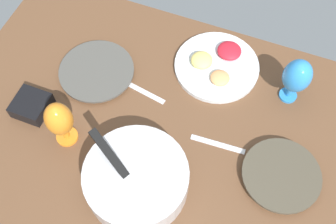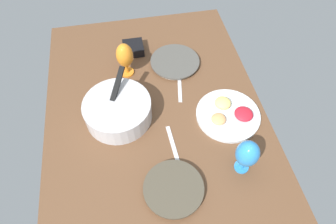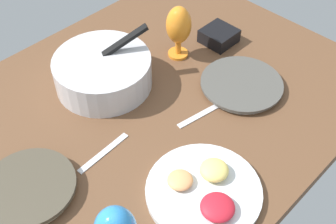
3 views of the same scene
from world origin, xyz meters
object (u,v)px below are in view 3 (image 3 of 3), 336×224
object	(u,v)px
dinner_plate_left	(30,188)
hurricane_glass_orange	(179,27)
fruit_platter	(205,190)
square_bowl_black	(219,35)
dinner_plate_right	(241,85)
mixing_bowl	(103,71)

from	to	relation	value
dinner_plate_left	hurricane_glass_orange	size ratio (longest dim) A/B	1.26
fruit_platter	square_bowl_black	xyz separation A→B (cm)	(52.58, 39.09, 1.24)
hurricane_glass_orange	dinner_plate_right	bearing A→B (deg)	-85.45
mixing_bowl	hurricane_glass_orange	distance (cm)	29.29
hurricane_glass_orange	square_bowl_black	world-z (taller)	hurricane_glass_orange
dinner_plate_right	square_bowl_black	size ratio (longest dim) A/B	2.39
mixing_bowl	fruit_platter	size ratio (longest dim) A/B	1.04
square_bowl_black	mixing_bowl	bearing A→B (deg)	164.72
dinner_plate_right	hurricane_glass_orange	world-z (taller)	hurricane_glass_orange
square_bowl_black	fruit_platter	bearing A→B (deg)	-143.37
dinner_plate_right	hurricane_glass_orange	bearing A→B (deg)	94.55
dinner_plate_left	mixing_bowl	size ratio (longest dim) A/B	0.77
dinner_plate_right	fruit_platter	size ratio (longest dim) A/B	0.88
dinner_plate_left	fruit_platter	world-z (taller)	fruit_platter
hurricane_glass_orange	square_bowl_black	bearing A→B (deg)	-18.29
hurricane_glass_orange	square_bowl_black	distance (cm)	18.95
mixing_bowl	dinner_plate_left	bearing A→B (deg)	-155.59
hurricane_glass_orange	square_bowl_black	xyz separation A→B (cm)	(15.82, -5.23, -9.02)
dinner_plate_left	mixing_bowl	bearing A→B (deg)	24.41
fruit_platter	dinner_plate_right	bearing A→B (deg)	24.95
mixing_bowl	square_bowl_black	world-z (taller)	mixing_bowl
fruit_platter	square_bowl_black	world-z (taller)	fruit_platter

